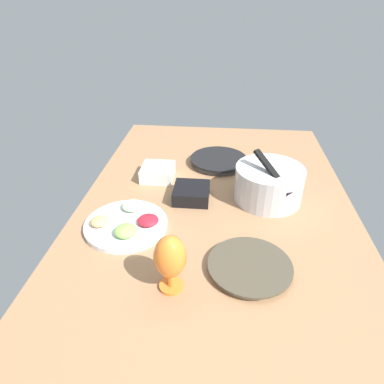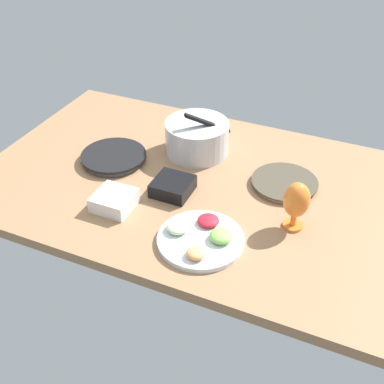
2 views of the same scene
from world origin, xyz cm
name	(u,v)px [view 1 (image 1 of 2)]	position (x,y,z in cm)	size (l,w,h in cm)	color
ground_plane	(216,208)	(0.00, 0.00, -2.00)	(160.00, 104.00, 4.00)	#99704C
dinner_plate_left	(220,161)	(-33.73, 0.49, 1.61)	(26.22, 26.22, 3.10)	#4C4C51
dinner_plate_right	(250,267)	(33.80, 11.17, 1.11)	(24.98, 24.98, 2.14)	beige
mixing_bowl	(269,183)	(-5.73, 19.68, 7.29)	(25.94, 25.94, 19.85)	silver
fruit_platter	(127,223)	(17.22, -30.21, 1.53)	(28.60, 28.60, 4.94)	silver
hurricane_glass_orange	(170,258)	(42.68, -10.77, 10.72)	(8.82, 8.82, 17.68)	orange
square_bowl_white	(158,172)	(-17.88, -25.76, 3.09)	(13.44, 13.44, 5.54)	white
square_bowl_black	(192,192)	(-2.74, -9.65, 2.95)	(13.68, 13.68, 5.31)	black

